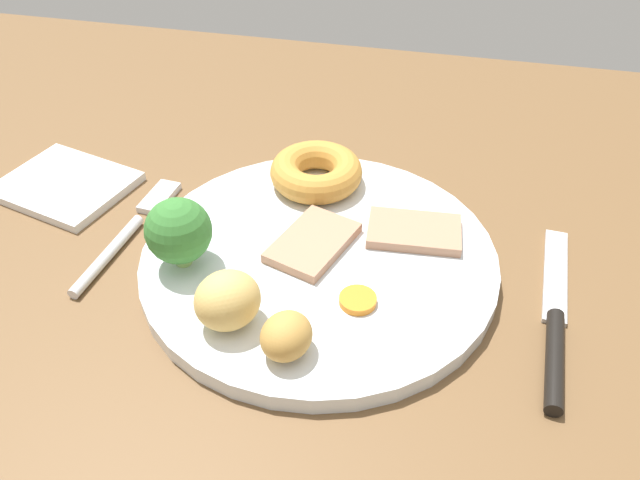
{
  "coord_description": "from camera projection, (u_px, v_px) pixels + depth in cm",
  "views": [
    {
      "loc": [
        4.48,
        -36.32,
        37.57
      ],
      "look_at": [
        -3.87,
        0.32,
        6.0
      ],
      "focal_mm": 36.04,
      "sensor_mm": 36.0,
      "label": 1
    }
  ],
  "objects": [
    {
      "name": "broccoli_floret",
      "position": [
        178.0,
        231.0,
        0.47
      ],
      "size": [
        4.93,
        4.93,
        5.57
      ],
      "color": "#8CB766",
      "rests_on": "dinner_plate"
    },
    {
      "name": "dining_table",
      "position": [
        367.0,
        290.0,
        0.51
      ],
      "size": [
        120.0,
        84.0,
        3.6
      ],
      "primitive_type": "cube",
      "color": "brown",
      "rests_on": "ground"
    },
    {
      "name": "roast_potato_right",
      "position": [
        286.0,
        336.0,
        0.41
      ],
      "size": [
        4.11,
        4.43,
        2.97
      ],
      "primitive_type": "ellipsoid",
      "rotation": [
        0.0,
        0.0,
        1.32
      ],
      "color": "#BC8C42",
      "rests_on": "dinner_plate"
    },
    {
      "name": "folded_napkin",
      "position": [
        66.0,
        185.0,
        0.58
      ],
      "size": [
        12.92,
        11.49,
        0.8
      ],
      "primitive_type": "cube",
      "rotation": [
        0.0,
        0.0,
        -0.26
      ],
      "color": "white",
      "rests_on": "dining_table"
    },
    {
      "name": "yorkshire_pudding",
      "position": [
        316.0,
        172.0,
        0.56
      ],
      "size": [
        8.05,
        8.05,
        2.57
      ],
      "primitive_type": "torus",
      "color": "#C68938",
      "rests_on": "dinner_plate"
    },
    {
      "name": "carrot_coin_front",
      "position": [
        358.0,
        300.0,
        0.45
      ],
      "size": [
        2.67,
        2.67,
        0.53
      ],
      "primitive_type": "cylinder",
      "color": "orange",
      "rests_on": "dinner_plate"
    },
    {
      "name": "knife",
      "position": [
        555.0,
        325.0,
        0.45
      ],
      "size": [
        2.64,
        18.56,
        1.2
      ],
      "rotation": [
        0.0,
        0.0,
        1.51
      ],
      "color": "black",
      "rests_on": "dining_table"
    },
    {
      "name": "dinner_plate",
      "position": [
        320.0,
        257.0,
        0.5
      ],
      "size": [
        27.47,
        27.47,
        1.4
      ],
      "primitive_type": "cylinder",
      "color": "white",
      "rests_on": "dining_table"
    },
    {
      "name": "meat_slice_main",
      "position": [
        414.0,
        231.0,
        0.51
      ],
      "size": [
        7.63,
        5.07,
        0.8
      ],
      "primitive_type": "cube",
      "rotation": [
        0.0,
        0.0,
        0.07
      ],
      "color": "tan",
      "rests_on": "dinner_plate"
    },
    {
      "name": "roast_potato_left",
      "position": [
        228.0,
        300.0,
        0.43
      ],
      "size": [
        6.15,
        6.15,
        4.1
      ],
      "primitive_type": "ellipsoid",
      "rotation": [
        0.0,
        0.0,
        0.79
      ],
      "color": "#D8B260",
      "rests_on": "dinner_plate"
    },
    {
      "name": "meat_slice_under",
      "position": [
        313.0,
        242.0,
        0.5
      ],
      "size": [
        6.81,
        8.44,
        0.8
      ],
      "primitive_type": "cube",
      "rotation": [
        0.0,
        0.0,
        1.25
      ],
      "color": "tan",
      "rests_on": "dinner_plate"
    },
    {
      "name": "fork",
      "position": [
        131.0,
        229.0,
        0.53
      ],
      "size": [
        2.82,
        15.32,
        0.9
      ],
      "rotation": [
        0.0,
        0.0,
        1.48
      ],
      "color": "silver",
      "rests_on": "dining_table"
    }
  ]
}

